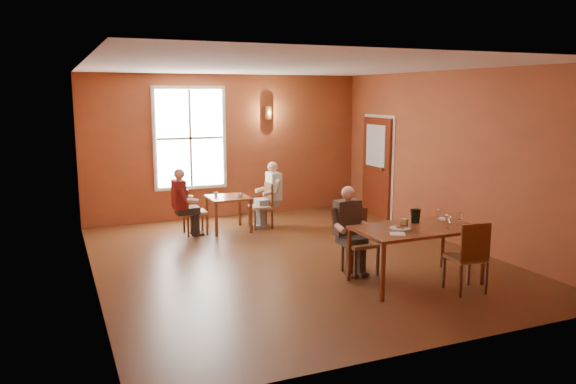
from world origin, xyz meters
name	(u,v)px	position (x,y,z in m)	size (l,w,h in m)	color
ground	(293,259)	(0.00, 0.00, 0.00)	(6.00, 7.00, 0.01)	brown
wall_back	(227,146)	(0.00, 3.50, 1.50)	(6.00, 0.04, 3.00)	brown
wall_front	(435,207)	(0.00, -3.50, 1.50)	(6.00, 0.04, 3.00)	brown
wall_left	(88,176)	(-3.00, 0.00, 1.50)	(0.04, 7.00, 3.00)	brown
wall_right	(450,157)	(3.00, 0.00, 1.50)	(0.04, 7.00, 3.00)	brown
ceiling	(293,66)	(0.00, 0.00, 3.00)	(6.00, 7.00, 0.04)	white
window	(190,138)	(-0.80, 3.45, 1.70)	(1.36, 0.10, 1.96)	white
door	(376,167)	(2.94, 2.30, 1.05)	(0.12, 1.04, 2.10)	maroon
wall_sconce	(268,113)	(0.90, 3.40, 2.20)	(0.16, 0.16, 0.28)	brown
main_table	(415,255)	(1.10, -1.71, 0.39)	(1.68, 0.95, 0.79)	brown
chair_diner_main	(360,243)	(0.60, -1.06, 0.47)	(0.41, 0.41, 0.93)	#402515
diner_main	(362,233)	(0.60, -1.09, 0.61)	(0.49, 0.49, 1.22)	black
chair_empty	(466,256)	(1.51, -2.25, 0.48)	(0.43, 0.43, 0.96)	brown
plate_food	(400,228)	(0.84, -1.71, 0.81)	(0.29, 0.29, 0.04)	white
sandwich	(404,224)	(0.93, -1.67, 0.84)	(0.09, 0.08, 0.11)	tan
goblet_a	(439,215)	(1.58, -1.58, 0.89)	(0.08, 0.08, 0.20)	white
goblet_b	(459,218)	(1.72, -1.85, 0.89)	(0.08, 0.08, 0.20)	white
goblet_c	(448,221)	(1.46, -1.93, 0.89)	(0.08, 0.08, 0.20)	white
menu_stand	(415,216)	(1.24, -1.48, 0.89)	(0.12, 0.06, 0.21)	black
knife	(425,231)	(1.07, -1.95, 0.79)	(0.20, 0.02, 0.00)	silver
napkin	(397,234)	(0.65, -1.92, 0.79)	(0.19, 0.19, 0.01)	white
side_plate	(445,219)	(1.78, -1.46, 0.80)	(0.19, 0.19, 0.01)	white
second_table	(229,214)	(-0.39, 2.20, 0.33)	(0.75, 0.75, 0.66)	brown
chair_diner_white	(260,206)	(0.26, 2.20, 0.44)	(0.39, 0.39, 0.88)	#402212
diner_white	(262,197)	(0.29, 2.20, 0.62)	(0.49, 0.49, 1.24)	silver
chair_diner_maroon	(195,211)	(-1.04, 2.20, 0.44)	(0.39, 0.39, 0.88)	#3E200E
diner_maroon	(193,202)	(-1.07, 2.20, 0.61)	(0.49, 0.49, 1.22)	maroon
cup_a	(240,195)	(-0.20, 2.07, 0.71)	(0.10, 0.10, 0.08)	white
cup_b	(216,194)	(-0.59, 2.35, 0.71)	(0.09, 0.09, 0.08)	white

